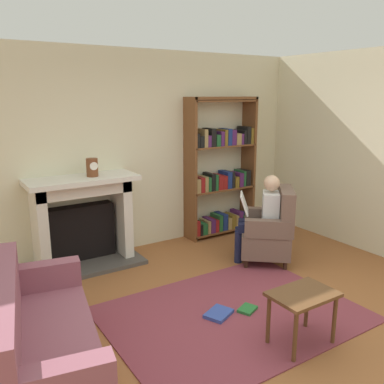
{
  "coord_description": "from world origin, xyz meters",
  "views": [
    {
      "loc": [
        -2.31,
        -2.56,
        2.12
      ],
      "look_at": [
        0.1,
        1.2,
        1.05
      ],
      "focal_mm": 38.36,
      "sensor_mm": 36.0,
      "label": 1
    }
  ],
  "objects_px": {
    "sofa_floral": "(39,345)",
    "seated_reader": "(262,215)",
    "bookshelf": "(221,171)",
    "fireplace": "(82,219)",
    "mantel_clock": "(92,167)",
    "armchair_reading": "(271,230)",
    "side_table": "(303,301)"
  },
  "relations": [
    {
      "from": "fireplace",
      "to": "sofa_floral",
      "type": "relative_size",
      "value": 0.75
    },
    {
      "from": "fireplace",
      "to": "bookshelf",
      "type": "relative_size",
      "value": 0.65
    },
    {
      "from": "fireplace",
      "to": "mantel_clock",
      "type": "distance_m",
      "value": 0.67
    },
    {
      "from": "bookshelf",
      "to": "armchair_reading",
      "type": "relative_size",
      "value": 2.14
    },
    {
      "from": "mantel_clock",
      "to": "seated_reader",
      "type": "bearing_deg",
      "value": -29.54
    },
    {
      "from": "bookshelf",
      "to": "side_table",
      "type": "distance_m",
      "value": 3.02
    },
    {
      "from": "mantel_clock",
      "to": "side_table",
      "type": "height_order",
      "value": "mantel_clock"
    },
    {
      "from": "armchair_reading",
      "to": "seated_reader",
      "type": "distance_m",
      "value": 0.23
    },
    {
      "from": "mantel_clock",
      "to": "sofa_floral",
      "type": "xyz_separation_m",
      "value": [
        -1.12,
        -1.89,
        -0.94
      ]
    },
    {
      "from": "sofa_floral",
      "to": "fireplace",
      "type": "bearing_deg",
      "value": -16.27
    },
    {
      "from": "fireplace",
      "to": "bookshelf",
      "type": "height_order",
      "value": "bookshelf"
    },
    {
      "from": "seated_reader",
      "to": "bookshelf",
      "type": "bearing_deg",
      "value": -150.39
    },
    {
      "from": "mantel_clock",
      "to": "side_table",
      "type": "relative_size",
      "value": 0.39
    },
    {
      "from": "mantel_clock",
      "to": "armchair_reading",
      "type": "relative_size",
      "value": 0.23
    },
    {
      "from": "bookshelf",
      "to": "side_table",
      "type": "relative_size",
      "value": 3.72
    },
    {
      "from": "armchair_reading",
      "to": "side_table",
      "type": "bearing_deg",
      "value": 5.12
    },
    {
      "from": "bookshelf",
      "to": "seated_reader",
      "type": "xyz_separation_m",
      "value": [
        -0.21,
        -1.17,
        -0.36
      ]
    },
    {
      "from": "bookshelf",
      "to": "sofa_floral",
      "type": "relative_size",
      "value": 1.16
    },
    {
      "from": "mantel_clock",
      "to": "armchair_reading",
      "type": "bearing_deg",
      "value": -30.09
    },
    {
      "from": "bookshelf",
      "to": "seated_reader",
      "type": "distance_m",
      "value": 1.24
    },
    {
      "from": "bookshelf",
      "to": "seated_reader",
      "type": "bearing_deg",
      "value": -100.29
    },
    {
      "from": "mantel_clock",
      "to": "side_table",
      "type": "distance_m",
      "value": 2.87
    },
    {
      "from": "mantel_clock",
      "to": "armchair_reading",
      "type": "height_order",
      "value": "mantel_clock"
    },
    {
      "from": "mantel_clock",
      "to": "bookshelf",
      "type": "xyz_separation_m",
      "value": [
        2.04,
        0.14,
        -0.27
      ]
    },
    {
      "from": "armchair_reading",
      "to": "bookshelf",
      "type": "bearing_deg",
      "value": -145.71
    },
    {
      "from": "sofa_floral",
      "to": "side_table",
      "type": "height_order",
      "value": "sofa_floral"
    },
    {
      "from": "armchair_reading",
      "to": "side_table",
      "type": "xyz_separation_m",
      "value": [
        -1.03,
        -1.48,
        -0.02
      ]
    },
    {
      "from": "side_table",
      "to": "sofa_floral",
      "type": "bearing_deg",
      "value": 160.79
    },
    {
      "from": "bookshelf",
      "to": "mantel_clock",
      "type": "bearing_deg",
      "value": -176.21
    },
    {
      "from": "mantel_clock",
      "to": "sofa_floral",
      "type": "distance_m",
      "value": 2.39
    },
    {
      "from": "armchair_reading",
      "to": "sofa_floral",
      "type": "xyz_separation_m",
      "value": [
        -3.04,
        -0.78,
        -0.1
      ]
    },
    {
      "from": "sofa_floral",
      "to": "seated_reader",
      "type": "bearing_deg",
      "value": -63.53
    }
  ]
}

